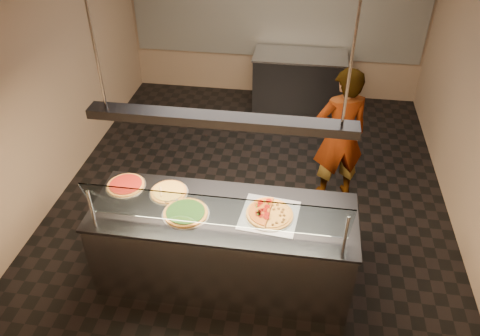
# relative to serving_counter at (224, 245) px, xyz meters

# --- Properties ---
(ground) EXTENTS (5.00, 6.00, 0.02)m
(ground) POSITION_rel_serving_counter_xyz_m (0.11, 1.44, -0.48)
(ground) COLOR black
(ground) RESTS_ON ground
(wall_back) EXTENTS (5.00, 0.02, 3.00)m
(wall_back) POSITION_rel_serving_counter_xyz_m (0.11, 4.45, 1.03)
(wall_back) COLOR #967961
(wall_back) RESTS_ON ground
(wall_front) EXTENTS (5.00, 0.02, 3.00)m
(wall_front) POSITION_rel_serving_counter_xyz_m (0.11, -1.57, 1.03)
(wall_front) COLOR #967961
(wall_front) RESTS_ON ground
(wall_left) EXTENTS (0.02, 6.00, 3.00)m
(wall_left) POSITION_rel_serving_counter_xyz_m (-2.40, 1.44, 1.03)
(wall_left) COLOR #967961
(wall_left) RESTS_ON ground
(tile_band) EXTENTS (4.90, 0.02, 1.20)m
(tile_band) POSITION_rel_serving_counter_xyz_m (0.11, 4.42, 0.83)
(tile_band) COLOR silver
(tile_band) RESTS_ON wall_back
(serving_counter) EXTENTS (2.59, 0.94, 0.93)m
(serving_counter) POSITION_rel_serving_counter_xyz_m (0.00, 0.00, 0.00)
(serving_counter) COLOR #B7B7BC
(serving_counter) RESTS_ON ground
(sneeze_guard) EXTENTS (2.35, 0.18, 0.54)m
(sneeze_guard) POSITION_rel_serving_counter_xyz_m (0.00, -0.34, 0.76)
(sneeze_guard) COLOR #B7B7BC
(sneeze_guard) RESTS_ON serving_counter
(perforated_tray) EXTENTS (0.59, 0.59, 0.01)m
(perforated_tray) POSITION_rel_serving_counter_xyz_m (0.45, 0.01, 0.47)
(perforated_tray) COLOR silver
(perforated_tray) RESTS_ON serving_counter
(half_pizza_pepperoni) EXTENTS (0.26, 0.46, 0.05)m
(half_pizza_pepperoni) POSITION_rel_serving_counter_xyz_m (0.34, 0.01, 0.50)
(half_pizza_pepperoni) COLOR #9E6326
(half_pizza_pepperoni) RESTS_ON perforated_tray
(half_pizza_sausage) EXTENTS (0.26, 0.46, 0.04)m
(half_pizza_sausage) POSITION_rel_serving_counter_xyz_m (0.56, 0.01, 0.49)
(half_pizza_sausage) COLOR #9E6326
(half_pizza_sausage) RESTS_ON perforated_tray
(pizza_spinach) EXTENTS (0.46, 0.46, 0.03)m
(pizza_spinach) POSITION_rel_serving_counter_xyz_m (-0.35, -0.09, 0.48)
(pizza_spinach) COLOR silver
(pizza_spinach) RESTS_ON serving_counter
(pizza_cheese) EXTENTS (0.39, 0.39, 0.03)m
(pizza_cheese) POSITION_rel_serving_counter_xyz_m (-0.60, 0.20, 0.48)
(pizza_cheese) COLOR silver
(pizza_cheese) RESTS_ON serving_counter
(pizza_tomato) EXTENTS (0.41, 0.41, 0.03)m
(pizza_tomato) POSITION_rel_serving_counter_xyz_m (-1.07, 0.24, 0.48)
(pizza_tomato) COLOR silver
(pizza_tomato) RESTS_ON serving_counter
(pizza_spatula) EXTENTS (0.24, 0.21, 0.02)m
(pizza_spatula) POSITION_rel_serving_counter_xyz_m (-0.62, 0.14, 0.49)
(pizza_spatula) COLOR #B7B7BC
(pizza_spatula) RESTS_ON pizza_spinach
(prep_table) EXTENTS (1.53, 0.74, 0.93)m
(prep_table) POSITION_rel_serving_counter_xyz_m (0.56, 3.99, 0.00)
(prep_table) COLOR #2C2C30
(prep_table) RESTS_ON ground
(worker) EXTENTS (0.75, 0.61, 1.79)m
(worker) POSITION_rel_serving_counter_xyz_m (1.16, 1.62, 0.43)
(worker) COLOR #42414A
(worker) RESTS_ON ground
(heat_lamp_housing) EXTENTS (2.30, 0.18, 0.08)m
(heat_lamp_housing) POSITION_rel_serving_counter_xyz_m (-0.00, 0.00, 1.48)
(heat_lamp_housing) COLOR #2C2C30
(heat_lamp_housing) RESTS_ON ceiling
(lamp_rod_left) EXTENTS (0.02, 0.02, 1.01)m
(lamp_rod_left) POSITION_rel_serving_counter_xyz_m (-1.00, 0.00, 2.03)
(lamp_rod_left) COLOR #B7B7BC
(lamp_rod_left) RESTS_ON ceiling
(lamp_rod_right) EXTENTS (0.02, 0.02, 1.01)m
(lamp_rod_right) POSITION_rel_serving_counter_xyz_m (1.00, 0.00, 2.03)
(lamp_rod_right) COLOR #B7B7BC
(lamp_rod_right) RESTS_ON ceiling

